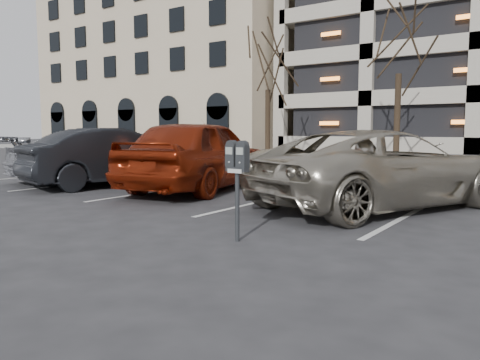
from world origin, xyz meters
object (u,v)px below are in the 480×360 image
Objects in this scene: car_silver at (92,157)px; car_red at (200,155)px; parking_meter at (237,166)px; tree_b at (401,19)px; suv_silver at (381,169)px; tree_a at (268,49)px; car_dark at (114,157)px.

car_red is at bearing -168.33° from car_silver.
tree_b is at bearing 103.78° from parking_meter.
parking_meter is 5.24m from car_red.
parking_meter is 3.71m from suv_silver.
car_red is (-4.31, 0.07, 0.13)m from suv_silver.
suv_silver is at bearing -169.13° from car_silver.
tree_b is 7.08× the size of parking_meter.
tree_b reaches higher than tree_a.
tree_a is 1.81× the size of car_dark.
tree_b is at bearing -50.62° from suv_silver.
car_red is at bearing 138.26° from parking_meter.
tree_a is 1.78× the size of car_silver.
tree_b is at bearing -86.02° from car_dark.
car_red is (-3.69, 3.72, -0.12)m from parking_meter.
suv_silver is 6.71m from car_dark.
car_dark reaches higher than suv_silver.
car_dark is at bearing -101.80° from tree_b.
car_red reaches higher than parking_meter.
suv_silver is at bearing -51.63° from tree_a.
car_red is (6.44, -13.51, -4.95)m from tree_a.
tree_b is 15.46m from car_dark.
tree_b is 1.97× the size of car_silver.
parking_meter is at bearing 168.32° from car_dark.
car_red reaches higher than suv_silver.
suv_silver is 1.26× the size of car_dark.
car_silver is (2.49, -13.56, -5.14)m from tree_a.
car_red is at bearing -150.87° from car_dark.
car_red is (-0.56, -13.51, -5.56)m from tree_b.
car_dark is at bearing 1.91° from car_red.
suv_silver is at bearing -74.55° from tree_b.
suv_silver is at bearing -159.97° from car_dark.
car_silver is (-1.57, 0.52, -0.08)m from car_dark.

